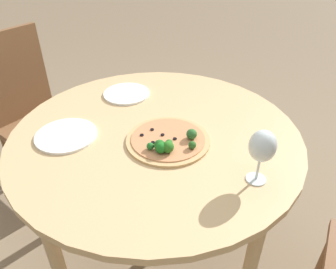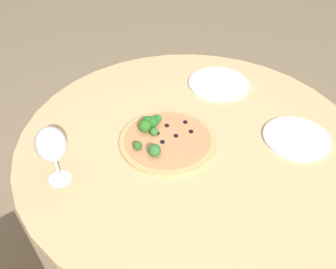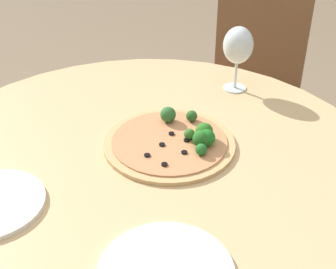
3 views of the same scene
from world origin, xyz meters
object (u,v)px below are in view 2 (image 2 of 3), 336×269
at_px(pizza, 164,138).
at_px(plate_far, 297,138).
at_px(wine_glass, 51,146).
at_px(plate_near, 219,84).

relative_size(pizza, plate_far, 1.46).
bearing_deg(plate_far, wine_glass, 39.42).
distance_m(pizza, plate_far, 0.42).
bearing_deg(wine_glass, plate_near, -109.72).
distance_m(wine_glass, plate_far, 0.75).
bearing_deg(plate_far, plate_near, -29.99).
distance_m(wine_glass, plate_near, 0.71).
height_order(wine_glass, plate_far, wine_glass).
xyz_separation_m(pizza, plate_far, (-0.38, -0.19, -0.01)).
bearing_deg(pizza, wine_glass, 54.98).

